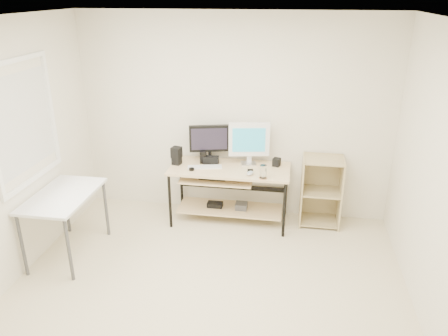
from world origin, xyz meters
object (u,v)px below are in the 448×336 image
desk (228,183)px  side_table (63,201)px  audio_controller (203,158)px  black_monitor (210,141)px  shelf_unit (321,190)px  white_imac (249,141)px

desk → side_table: (-1.65, -1.06, 0.13)m
desk → audio_controller: 0.45m
black_monitor → shelf_unit: bearing=-15.0°
black_monitor → white_imac: 0.51m
desk → side_table: 1.97m
side_table → black_monitor: size_ratio=1.93×
side_table → audio_controller: (1.32, 1.14, 0.16)m
side_table → white_imac: 2.29m
desk → black_monitor: (-0.26, 0.19, 0.48)m
side_table → white_imac: (1.90, 1.21, 0.40)m
desk → white_imac: 0.60m
black_monitor → white_imac: (0.51, -0.04, 0.04)m
black_monitor → white_imac: bearing=-18.1°
desk → white_imac: bearing=31.9°
side_table → shelf_unit: (2.83, 1.22, -0.22)m
shelf_unit → side_table: bearing=-156.7°
white_imac → black_monitor: bearing=165.0°
desk → audio_controller: bearing=165.9°
side_table → black_monitor: black_monitor is taller
desk → shelf_unit: (1.18, 0.16, -0.09)m
side_table → desk: bearing=32.7°
side_table → black_monitor: 1.90m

